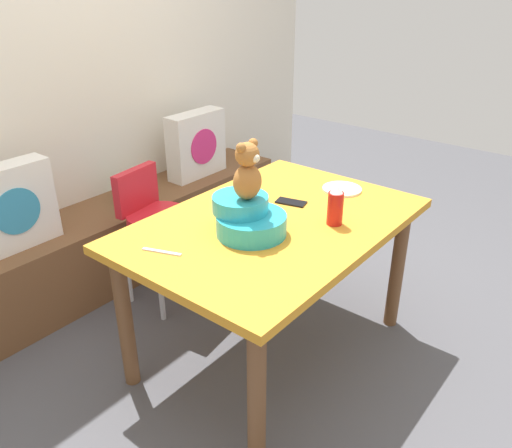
{
  "coord_description": "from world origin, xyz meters",
  "views": [
    {
      "loc": [
        -1.68,
        -1.25,
        1.76
      ],
      "look_at": [
        0.0,
        0.1,
        0.69
      ],
      "focal_mm": 36.19,
      "sensor_mm": 36.0,
      "label": 1
    }
  ],
  "objects_px": {
    "ketchup_bottle": "(335,206)",
    "book_stack": "(133,193)",
    "pillow_floral_right": "(196,145)",
    "highchair": "(156,219)",
    "cell_phone": "(291,202)",
    "pillow_floral_left": "(10,208)",
    "dining_table": "(273,240)",
    "teddy_bear": "(247,172)",
    "coffee_mug": "(249,185)",
    "dinner_plate_near": "(342,189)",
    "infant_seat_teal": "(248,218)"
  },
  "relations": [
    {
      "from": "teddy_bear",
      "to": "book_stack",
      "type": "bearing_deg",
      "value": 75.07
    },
    {
      "from": "highchair",
      "to": "ketchup_bottle",
      "type": "height_order",
      "value": "ketchup_bottle"
    },
    {
      "from": "pillow_floral_right",
      "to": "pillow_floral_left",
      "type": "bearing_deg",
      "value": 180.0
    },
    {
      "from": "book_stack",
      "to": "teddy_bear",
      "type": "xyz_separation_m",
      "value": [
        -0.32,
        -1.21,
        0.52
      ]
    },
    {
      "from": "book_stack",
      "to": "dinner_plate_near",
      "type": "bearing_deg",
      "value": -74.84
    },
    {
      "from": "book_stack",
      "to": "coffee_mug",
      "type": "relative_size",
      "value": 1.67
    },
    {
      "from": "book_stack",
      "to": "highchair",
      "type": "distance_m",
      "value": 0.48
    },
    {
      "from": "dining_table",
      "to": "highchair",
      "type": "height_order",
      "value": "highchair"
    },
    {
      "from": "book_stack",
      "to": "cell_phone",
      "type": "height_order",
      "value": "cell_phone"
    },
    {
      "from": "pillow_floral_left",
      "to": "highchair",
      "type": "height_order",
      "value": "pillow_floral_left"
    },
    {
      "from": "teddy_bear",
      "to": "dinner_plate_near",
      "type": "height_order",
      "value": "teddy_bear"
    },
    {
      "from": "highchair",
      "to": "teddy_bear",
      "type": "distance_m",
      "value": 0.92
    },
    {
      "from": "pillow_floral_right",
      "to": "dinner_plate_near",
      "type": "height_order",
      "value": "pillow_floral_right"
    },
    {
      "from": "dining_table",
      "to": "highchair",
      "type": "bearing_deg",
      "value": 92.45
    },
    {
      "from": "coffee_mug",
      "to": "pillow_floral_left",
      "type": "bearing_deg",
      "value": 130.73
    },
    {
      "from": "cell_phone",
      "to": "book_stack",
      "type": "bearing_deg",
      "value": 78.57
    },
    {
      "from": "pillow_floral_left",
      "to": "dining_table",
      "type": "xyz_separation_m",
      "value": [
        0.62,
        -1.2,
        -0.04
      ]
    },
    {
      "from": "ketchup_bottle",
      "to": "coffee_mug",
      "type": "xyz_separation_m",
      "value": [
        0.03,
        0.51,
        -0.04
      ]
    },
    {
      "from": "infant_seat_teal",
      "to": "teddy_bear",
      "type": "height_order",
      "value": "teddy_bear"
    },
    {
      "from": "pillow_floral_right",
      "to": "cell_phone",
      "type": "distance_m",
      "value": 1.26
    },
    {
      "from": "highchair",
      "to": "coffee_mug",
      "type": "bearing_deg",
      "value": -67.72
    },
    {
      "from": "pillow_floral_right",
      "to": "highchair",
      "type": "bearing_deg",
      "value": -150.86
    },
    {
      "from": "ketchup_bottle",
      "to": "coffee_mug",
      "type": "height_order",
      "value": "ketchup_bottle"
    },
    {
      "from": "ketchup_bottle",
      "to": "book_stack",
      "type": "bearing_deg",
      "value": 89.43
    },
    {
      "from": "dining_table",
      "to": "ketchup_bottle",
      "type": "relative_size",
      "value": 7.35
    },
    {
      "from": "dining_table",
      "to": "ketchup_bottle",
      "type": "distance_m",
      "value": 0.33
    },
    {
      "from": "pillow_floral_left",
      "to": "pillow_floral_right",
      "type": "xyz_separation_m",
      "value": [
        1.33,
        0.0,
        0.0
      ]
    },
    {
      "from": "highchair",
      "to": "dinner_plate_near",
      "type": "xyz_separation_m",
      "value": [
        0.54,
        -0.84,
        0.22
      ]
    },
    {
      "from": "pillow_floral_right",
      "to": "cell_phone",
      "type": "height_order",
      "value": "pillow_floral_right"
    },
    {
      "from": "pillow_floral_left",
      "to": "dining_table",
      "type": "height_order",
      "value": "pillow_floral_left"
    },
    {
      "from": "book_stack",
      "to": "pillow_floral_right",
      "type": "bearing_deg",
      "value": -2.15
    },
    {
      "from": "coffee_mug",
      "to": "book_stack",
      "type": "bearing_deg",
      "value": 90.91
    },
    {
      "from": "highchair",
      "to": "ketchup_bottle",
      "type": "xyz_separation_m",
      "value": [
        0.17,
        -1.01,
        0.31
      ]
    },
    {
      "from": "teddy_bear",
      "to": "dinner_plate_near",
      "type": "distance_m",
      "value": 0.72
    },
    {
      "from": "pillow_floral_left",
      "to": "dinner_plate_near",
      "type": "height_order",
      "value": "pillow_floral_left"
    },
    {
      "from": "pillow_floral_left",
      "to": "infant_seat_teal",
      "type": "distance_m",
      "value": 1.27
    },
    {
      "from": "ketchup_bottle",
      "to": "infant_seat_teal",
      "type": "bearing_deg",
      "value": 141.38
    },
    {
      "from": "infant_seat_teal",
      "to": "dinner_plate_near",
      "type": "relative_size",
      "value": 1.65
    },
    {
      "from": "pillow_floral_left",
      "to": "coffee_mug",
      "type": "distance_m",
      "value": 1.21
    },
    {
      "from": "cell_phone",
      "to": "teddy_bear",
      "type": "bearing_deg",
      "value": 171.66
    },
    {
      "from": "highchair",
      "to": "infant_seat_teal",
      "type": "xyz_separation_m",
      "value": [
        -0.13,
        -0.77,
        0.29
      ]
    },
    {
      "from": "pillow_floral_right",
      "to": "highchair",
      "type": "height_order",
      "value": "pillow_floral_right"
    },
    {
      "from": "coffee_mug",
      "to": "cell_phone",
      "type": "relative_size",
      "value": 0.83
    },
    {
      "from": "highchair",
      "to": "ketchup_bottle",
      "type": "distance_m",
      "value": 1.07
    },
    {
      "from": "pillow_floral_left",
      "to": "cell_phone",
      "type": "distance_m",
      "value": 1.41
    },
    {
      "from": "ketchup_bottle",
      "to": "dinner_plate_near",
      "type": "relative_size",
      "value": 0.92
    },
    {
      "from": "infant_seat_teal",
      "to": "cell_phone",
      "type": "xyz_separation_m",
      "value": [
        0.37,
        0.04,
        -0.07
      ]
    },
    {
      "from": "pillow_floral_left",
      "to": "teddy_bear",
      "type": "height_order",
      "value": "teddy_bear"
    },
    {
      "from": "dining_table",
      "to": "cell_phone",
      "type": "distance_m",
      "value": 0.24
    },
    {
      "from": "highchair",
      "to": "infant_seat_teal",
      "type": "bearing_deg",
      "value": -99.75
    }
  ]
}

